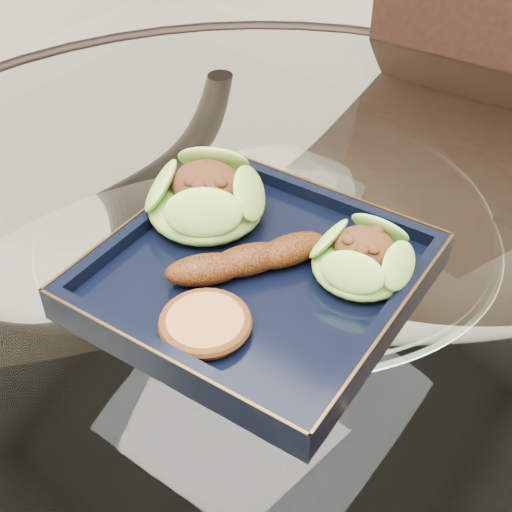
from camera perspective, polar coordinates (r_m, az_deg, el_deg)
The scene contains 7 objects.
dining_table at distance 0.81m, azimuth 0.76°, elevation -8.90°, with size 1.13×1.13×0.77m.
dining_chair at distance 1.11m, azimuth 15.00°, elevation 2.05°, with size 0.45×0.45×0.97m.
navy_plate at distance 0.66m, azimuth 0.00°, elevation -1.98°, with size 0.27×0.27×0.02m, color black.
lettuce_wrap_left at distance 0.70m, azimuth -4.06°, elevation 4.45°, with size 0.11×0.11×0.04m, color #6DA22F.
lettuce_wrap_right at distance 0.64m, azimuth 8.46°, elevation -0.38°, with size 0.09×0.09×0.03m, color olive.
roasted_plantain at distance 0.64m, azimuth -0.63°, elevation -0.30°, with size 0.15×0.03×0.03m, color #572509.
crumb_patty at distance 0.60m, azimuth -4.07°, elevation -5.46°, with size 0.07×0.07×0.01m, color #B5783C.
Camera 1 is at (0.30, -0.43, 1.22)m, focal length 50.00 mm.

